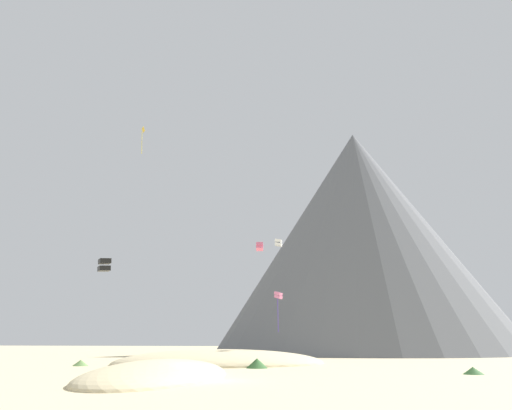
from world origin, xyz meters
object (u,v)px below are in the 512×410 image
object	(u,v)px
bush_near_left	(473,371)
bush_near_right	(81,363)
kite_pink_low	(278,296)
kite_red_low	(358,307)
kite_white_mid	(279,243)
kite_rainbow_mid	(260,247)
kite_black_low	(104,265)
rock_massif	(354,241)
kite_gold_high	(143,135)
bush_ridge_crest	(257,363)
bush_scatter_east	(195,366)

from	to	relation	value
bush_near_left	bush_near_right	size ratio (longest dim) A/B	0.99
bush_near_left	kite_pink_low	bearing A→B (deg)	140.64
kite_red_low	kite_white_mid	xyz separation A→B (m)	(-12.87, -5.65, 10.59)
kite_rainbow_mid	kite_black_low	world-z (taller)	kite_rainbow_mid
kite_pink_low	kite_white_mid	distance (m)	23.91
bush_near_left	kite_rainbow_mid	xyz separation A→B (m)	(-21.83, 22.53, 15.34)
bush_near_right	kite_black_low	distance (m)	12.57
kite_rainbow_mid	kite_red_low	bearing A→B (deg)	-133.28
kite_white_mid	kite_red_low	bearing A→B (deg)	117.99
bush_near_left	kite_pink_low	size ratio (longest dim) A/B	0.35
rock_massif	kite_red_low	bearing A→B (deg)	-91.08
kite_gold_high	bush_ridge_crest	bearing A→B (deg)	-134.83
bush_ridge_crest	kite_white_mid	distance (m)	35.62
bush_scatter_east	kite_gold_high	distance (m)	51.95
kite_black_low	kite_white_mid	distance (m)	31.72
rock_massif	kite_pink_low	world-z (taller)	rock_massif
kite_rainbow_mid	kite_white_mid	size ratio (longest dim) A/B	0.92
bush_scatter_east	kite_rainbow_mid	xyz separation A→B (m)	(2.93, 19.38, 15.32)
kite_black_low	kite_red_low	world-z (taller)	kite_black_low
bush_near_right	kite_red_low	distance (m)	47.43
rock_massif	kite_white_mid	distance (m)	36.46
bush_near_right	kite_gold_high	world-z (taller)	kite_gold_high
kite_white_mid	kite_pink_low	bearing A→B (deg)	11.99
rock_massif	kite_black_low	xyz separation A→B (m)	(-32.05, -57.97, -13.41)
kite_rainbow_mid	kite_black_low	bearing A→B (deg)	24.77
bush_ridge_crest	kite_pink_low	bearing A→B (deg)	84.51
bush_ridge_crest	kite_white_mid	xyz separation A→B (m)	(-1.95, 30.49, 18.32)
rock_massif	kite_white_mid	size ratio (longest dim) A/B	58.45
bush_near_right	kite_red_low	size ratio (longest dim) A/B	0.65
kite_rainbow_mid	kite_red_low	distance (m)	24.64
kite_red_low	kite_pink_low	bearing A→B (deg)	128.91
bush_scatter_east	kite_pink_low	bearing A→B (deg)	60.49
bush_near_right	rock_massif	size ratio (longest dim) A/B	0.02
bush_scatter_east	kite_rainbow_mid	distance (m)	24.88
bush_ridge_crest	rock_massif	distance (m)	69.36
bush_ridge_crest	rock_massif	bearing A→B (deg)	79.83
bush_ridge_crest	kite_gold_high	bearing A→B (deg)	135.26
bush_scatter_east	bush_near_left	size ratio (longest dim) A/B	0.72
kite_gold_high	kite_white_mid	size ratio (longest dim) A/B	4.00
kite_gold_high	kite_pink_low	bearing A→B (deg)	-121.44
kite_black_low	kite_gold_high	bearing A→B (deg)	-25.37
rock_massif	kite_pink_low	bearing A→B (deg)	-100.97
bush_near_left	kite_gold_high	size ratio (longest dim) A/B	0.33
bush_near_right	kite_black_low	xyz separation A→B (m)	(-0.94, 5.05, 11.47)
kite_rainbow_mid	kite_white_mid	distance (m)	13.81
bush_near_right	bush_near_left	bearing A→B (deg)	-9.13
kite_pink_low	kite_red_low	size ratio (longest dim) A/B	1.83
bush_scatter_east	bush_near_right	size ratio (longest dim) A/B	0.71
bush_near_right	kite_white_mid	distance (m)	39.22
bush_near_right	kite_red_low	xyz separation A→B (m)	(30.59, 35.37, 7.88)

